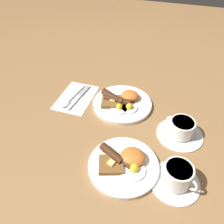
{
  "coord_description": "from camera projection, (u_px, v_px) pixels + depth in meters",
  "views": [
    {
      "loc": [
        -0.18,
        0.68,
        0.6
      ],
      "look_at": [
        0.02,
        0.08,
        0.03
      ],
      "focal_mm": 35.0,
      "sensor_mm": 36.0,
      "label": 1
    }
  ],
  "objects": [
    {
      "name": "breakfast_plate_near",
      "position": [
        121.0,
        102.0,
        0.91
      ],
      "size": [
        0.24,
        0.24,
        0.05
      ],
      "color": "white",
      "rests_on": "ground_plane"
    },
    {
      "name": "teacup_far",
      "position": [
        177.0,
        177.0,
        0.63
      ],
      "size": [
        0.15,
        0.15,
        0.08
      ],
      "color": "white",
      "rests_on": "ground_plane"
    },
    {
      "name": "knife",
      "position": [
        80.0,
        96.0,
        0.95
      ],
      "size": [
        0.03,
        0.18,
        0.01
      ],
      "rotation": [
        0.0,
        0.0,
        1.47
      ],
      "color": "silver",
      "rests_on": "napkin"
    },
    {
      "name": "breakfast_plate_far",
      "position": [
        124.0,
        163.0,
        0.69
      ],
      "size": [
        0.22,
        0.22,
        0.05
      ],
      "color": "white",
      "rests_on": "ground_plane"
    },
    {
      "name": "spoon",
      "position": [
        68.0,
        101.0,
        0.92
      ],
      "size": [
        0.05,
        0.17,
        0.01
      ],
      "rotation": [
        0.0,
        0.0,
        1.42
      ],
      "color": "silver",
      "rests_on": "napkin"
    },
    {
      "name": "ground_plane",
      "position": [
        122.0,
        105.0,
        0.92
      ],
      "size": [
        3.0,
        3.0,
        0.0
      ],
      "primitive_type": "plane",
      "color": "olive"
    },
    {
      "name": "teacup_near",
      "position": [
        181.0,
        130.0,
        0.78
      ],
      "size": [
        0.17,
        0.17,
        0.07
      ],
      "color": "white",
      "rests_on": "ground_plane"
    },
    {
      "name": "napkin",
      "position": [
        76.0,
        97.0,
        0.95
      ],
      "size": [
        0.14,
        0.21,
        0.01
      ],
      "primitive_type": "cube",
      "rotation": [
        0.0,
        0.0,
        0.01
      ],
      "color": "white",
      "rests_on": "ground_plane"
    }
  ]
}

